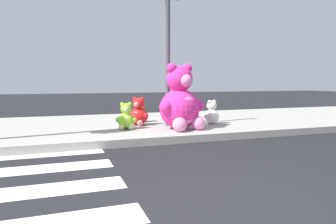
# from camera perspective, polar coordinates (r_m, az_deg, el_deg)

# --- Properties ---
(ground_plane) EXTENTS (60.00, 60.00, 0.00)m
(ground_plane) POSITION_cam_1_polar(r_m,az_deg,el_deg) (2.98, 10.72, -17.65)
(ground_plane) COLOR black
(sidewalk) EXTENTS (28.00, 4.40, 0.15)m
(sidewalk) POSITION_cam_1_polar(r_m,az_deg,el_deg) (7.76, -9.03, -2.58)
(sidewalk) COLOR #9E9B93
(sidewalk) RESTS_ON ground_plane
(sign_pole) EXTENTS (0.56, 0.11, 3.20)m
(sign_pole) POSITION_cam_1_polar(r_m,az_deg,el_deg) (7.20, -0.04, 11.01)
(sign_pole) COLOR #4C4C51
(sign_pole) RESTS_ON sidewalk
(plush_pink_large) EXTENTS (1.07, 0.99, 1.41)m
(plush_pink_large) POSITION_cam_1_polar(r_m,az_deg,el_deg) (6.66, 2.34, 1.68)
(plush_pink_large) COLOR #F22D93
(plush_pink_large) RESTS_ON sidewalk
(plush_red) EXTENTS (0.47, 0.48, 0.67)m
(plush_red) POSITION_cam_1_polar(r_m,az_deg,el_deg) (7.30, -5.49, -0.35)
(plush_red) COLOR red
(plush_red) RESTS_ON sidewalk
(plush_lime) EXTENTS (0.44, 0.41, 0.58)m
(plush_lime) POSITION_cam_1_polar(r_m,az_deg,el_deg) (6.73, -7.72, -1.16)
(plush_lime) COLOR #8CD133
(plush_lime) RESTS_ON sidewalk
(plush_white) EXTENTS (0.43, 0.42, 0.58)m
(plush_white) POSITION_cam_1_polar(r_m,az_deg,el_deg) (7.56, 7.95, -0.42)
(plush_white) COLOR white
(plush_white) RESTS_ON sidewalk
(plush_brown) EXTENTS (0.32, 0.37, 0.48)m
(plush_brown) POSITION_cam_1_polar(r_m,az_deg,el_deg) (7.90, -4.82, -0.44)
(plush_brown) COLOR olive
(plush_brown) RESTS_ON sidewalk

